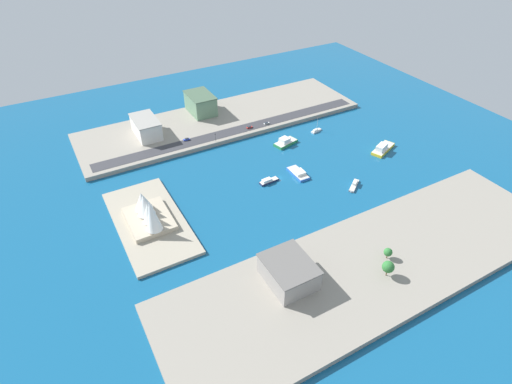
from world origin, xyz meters
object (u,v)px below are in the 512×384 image
object	(u,v)px
terminal_long_green	(201,103)
opera_landmark	(148,212)
pickup_red	(249,127)
carpark_squat_concrete	(289,272)
patrol_launch_navy	(268,181)
yacht_sleek_gray	(354,185)
traffic_light_waterfront	(215,136)
hatchback_blue	(187,139)
catamaran_blue	(298,173)
ferry_green_doubledeck	(285,142)
hotel_broad_white	(146,127)
van_white	(266,123)
ferry_yellow_fast	(383,148)
sailboat_small_white	(316,131)

from	to	relation	value
terminal_long_green	opera_landmark	xyz separation A→B (m)	(-117.00, 83.78, -2.26)
pickup_red	carpark_squat_concrete	bearing A→B (deg)	158.65
patrol_launch_navy	yacht_sleek_gray	bearing A→B (deg)	-123.54
pickup_red	traffic_light_waterfront	xyz separation A→B (m)	(-5.31, 32.85, 3.41)
hatchback_blue	pickup_red	size ratio (longest dim) A/B	1.00
catamaran_blue	ferry_green_doubledeck	xyz separation A→B (m)	(39.87, -14.51, 0.62)
hatchback_blue	pickup_red	xyz separation A→B (m)	(-6.56, -52.35, -0.05)
yacht_sleek_gray	traffic_light_waterfront	world-z (taller)	traffic_light_waterfront
hatchback_blue	opera_landmark	size ratio (longest dim) A/B	0.15
catamaran_blue	ferry_green_doubledeck	world-z (taller)	ferry_green_doubledeck
pickup_red	opera_landmark	bearing A→B (deg)	123.55
hotel_broad_white	traffic_light_waterfront	size ratio (longest dim) A/B	4.79
hotel_broad_white	carpark_squat_concrete	xyz separation A→B (m)	(-181.35, -17.30, -0.81)
carpark_squat_concrete	patrol_launch_navy	bearing A→B (deg)	-24.07
patrol_launch_navy	van_white	xyz separation A→B (m)	(68.33, -38.21, 2.94)
hatchback_blue	ferry_yellow_fast	bearing A→B (deg)	-122.90
ferry_green_doubledeck	traffic_light_waterfront	world-z (taller)	traffic_light_waterfront
van_white	terminal_long_green	bearing A→B (deg)	39.64
patrol_launch_navy	carpark_squat_concrete	xyz separation A→B (m)	(-82.44, 36.83, 8.40)
ferry_green_doubledeck	van_white	size ratio (longest dim) A/B	4.36
patrol_launch_navy	ferry_yellow_fast	bearing A→B (deg)	-94.02
sailboat_small_white	hatchback_blue	size ratio (longest dim) A/B	2.57
pickup_red	yacht_sleek_gray	bearing A→B (deg)	-165.47
hotel_broad_white	van_white	size ratio (longest dim) A/B	6.40
patrol_launch_navy	sailboat_small_white	bearing A→B (deg)	-58.98
sailboat_small_white	hotel_broad_white	size ratio (longest dim) A/B	0.41
terminal_long_green	traffic_light_waterfront	xyz separation A→B (m)	(-51.51, 9.86, -4.00)
yacht_sleek_gray	catamaran_blue	size ratio (longest dim) A/B	0.71
hotel_broad_white	ferry_green_doubledeck	bearing A→B (deg)	-123.68
catamaran_blue	terminal_long_green	xyz separation A→B (m)	(117.34, 23.77, 10.28)
hotel_broad_white	ferry_yellow_fast	bearing A→B (deg)	-124.91
hotel_broad_white	opera_landmark	xyz separation A→B (m)	(-100.71, 30.26, -1.06)
ferry_yellow_fast	van_white	distance (m)	95.71
sailboat_small_white	terminal_long_green	distance (m)	102.39
catamaran_blue	carpark_squat_concrete	bearing A→B (deg)	143.24
carpark_squat_concrete	terminal_long_green	xyz separation A→B (m)	(197.63, -36.21, 2.01)
hotel_broad_white	catamaran_blue	bearing A→B (deg)	-142.59
traffic_light_waterfront	opera_landmark	distance (m)	98.77
opera_landmark	catamaran_blue	bearing A→B (deg)	-90.18
carpark_squat_concrete	sailboat_small_white	bearing A→B (deg)	-40.72
catamaran_blue	yacht_sleek_gray	bearing A→B (deg)	-139.76
sailboat_small_white	van_white	xyz separation A→B (m)	(25.80, 32.53, 3.20)
ferry_yellow_fast	terminal_long_green	world-z (taller)	terminal_long_green
terminal_long_green	van_white	size ratio (longest dim) A/B	6.17
ferry_green_doubledeck	terminal_long_green	xyz separation A→B (m)	(77.46, 38.28, 9.66)
carpark_squat_concrete	opera_landmark	size ratio (longest dim) A/B	0.81
ferry_yellow_fast	sailboat_small_white	distance (m)	56.13
sailboat_small_white	traffic_light_waterfront	size ratio (longest dim) A/B	1.98
patrol_launch_navy	catamaran_blue	bearing A→B (deg)	-95.28
hatchback_blue	carpark_squat_concrete	bearing A→B (deg)	177.51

